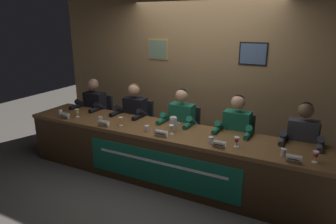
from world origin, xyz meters
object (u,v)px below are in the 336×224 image
at_px(juice_glass_far_left, 77,112).
at_px(nameplate_center, 161,133).
at_px(conference_table, 164,147).
at_px(juice_glass_right, 237,140).
at_px(juice_glass_far_right, 316,155).
at_px(juice_glass_center, 171,128).
at_px(water_pitcher_central, 173,124).
at_px(panelist_far_left, 92,109).
at_px(water_cup_far_left, 60,113).
at_px(water_cup_center, 147,129).
at_px(chair_center, 185,136).
at_px(water_cup_far_right, 283,153).
at_px(panelist_right, 235,133).
at_px(panelist_center, 180,123).
at_px(nameplate_right, 219,144).
at_px(water_cup_right, 211,141).
at_px(nameplate_far_right, 294,159).
at_px(chair_far_left, 101,121).
at_px(water_cup_left, 100,120).
at_px(nameplate_far_left, 64,116).
at_px(panelist_far_right, 301,143).
at_px(chair_left, 140,128).
at_px(panelist_left, 133,116).
at_px(chair_right, 237,146).
at_px(nameplate_left, 103,124).
at_px(juice_glass_left, 121,120).
at_px(chair_far_right, 300,158).

distance_m(juice_glass_far_left, nameplate_center, 1.56).
bearing_deg(conference_table, juice_glass_right, -2.63).
height_order(juice_glass_far_left, juice_glass_far_right, same).
distance_m(juice_glass_center, water_pitcher_central, 0.14).
height_order(panelist_far_left, water_cup_far_left, panelist_far_left).
bearing_deg(water_cup_center, chair_center, 74.98).
bearing_deg(juice_glass_center, nameplate_center, -121.14).
xyz_separation_m(panelist_far_left, water_cup_far_right, (3.20, -0.55, 0.07)).
bearing_deg(panelist_right, panelist_center, 180.00).
bearing_deg(panelist_right, juice_glass_far_right, -29.24).
height_order(nameplate_center, nameplate_right, same).
bearing_deg(water_cup_far_right, water_cup_right, -178.04).
relative_size(juice_glass_far_left, water_cup_center, 1.46).
bearing_deg(water_pitcher_central, nameplate_far_right, -10.57).
height_order(juice_glass_right, water_cup_right, juice_glass_right).
bearing_deg(chair_far_left, water_cup_left, -49.55).
height_order(nameplate_far_left, nameplate_center, same).
height_order(panelist_far_right, juice_glass_far_right, panelist_far_right).
bearing_deg(nameplate_far_left, panelist_center, 21.93).
distance_m(chair_far_left, water_cup_right, 2.52).
height_order(conference_table, panelist_center, panelist_center).
bearing_deg(nameplate_far_right, panelist_far_right, 87.43).
relative_size(water_cup_right, panelist_far_right, 0.07).
height_order(juice_glass_far_left, panelist_right, panelist_right).
relative_size(water_cup_far_right, water_pitcher_central, 0.40).
bearing_deg(nameplate_center, water_cup_far_right, 3.88).
height_order(water_cup_far_left, panelist_center, panelist_center).
height_order(panelist_right, juice_glass_right, panelist_right).
bearing_deg(water_cup_left, water_pitcher_central, 9.25).
xyz_separation_m(nameplate_far_left, water_cup_far_right, (3.17, 0.11, -0.00)).
height_order(chair_left, panelist_left, panelist_left).
distance_m(chair_left, nameplate_far_right, 2.66).
height_order(water_cup_center, juice_glass_right, juice_glass_right).
relative_size(chair_far_left, water_cup_center, 10.74).
height_order(nameplate_right, water_pitcher_central, water_pitcher_central).
relative_size(water_cup_left, juice_glass_far_right, 0.69).
height_order(chair_left, nameplate_far_right, chair_left).
xyz_separation_m(nameplate_center, chair_right, (0.80, 0.85, -0.35)).
distance_m(nameplate_center, water_pitcher_central, 0.28).
bearing_deg(nameplate_left, chair_far_left, 132.22).
xyz_separation_m(panelist_right, juice_glass_right, (0.16, -0.54, 0.12)).
height_order(conference_table, juice_glass_right, juice_glass_right).
bearing_deg(conference_table, juice_glass_far_right, -2.11).
relative_size(nameplate_far_left, juice_glass_left, 1.43).
height_order(juice_glass_right, nameplate_far_right, juice_glass_right).
xyz_separation_m(panelist_right, water_cup_right, (-0.14, -0.58, 0.07)).
relative_size(water_cup_left, chair_center, 0.09).
bearing_deg(water_cup_far_left, nameplate_center, -2.70).
bearing_deg(panelist_center, juice_glass_far_right, -17.00).
relative_size(panelist_right, chair_far_right, 1.36).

